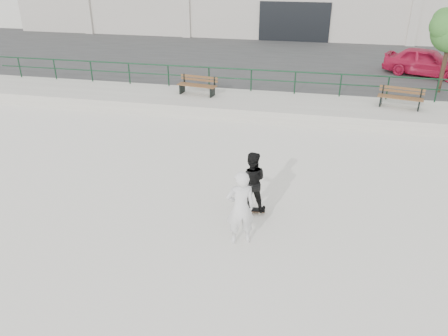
% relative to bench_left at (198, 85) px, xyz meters
% --- Properties ---
extents(ground, '(120.00, 120.00, 0.00)m').
position_rel_bench_left_xyz_m(ground, '(3.28, -9.78, -0.91)').
color(ground, silver).
rests_on(ground, ground).
extents(ledge, '(30.00, 3.00, 0.50)m').
position_rel_bench_left_xyz_m(ledge, '(3.28, -0.28, -0.66)').
color(ledge, '#B7B2A7').
rests_on(ledge, ground).
extents(parking_strip, '(60.00, 14.00, 0.50)m').
position_rel_bench_left_xyz_m(parking_strip, '(3.28, 8.22, -0.66)').
color(parking_strip, '#363636').
rests_on(parking_strip, ground).
extents(railing, '(28.00, 0.06, 1.03)m').
position_rel_bench_left_xyz_m(railing, '(3.28, 1.02, 0.33)').
color(railing, '#153A23').
rests_on(railing, ledge).
extents(bench_left, '(1.85, 0.79, 0.83)m').
position_rel_bench_left_xyz_m(bench_left, '(0.00, 0.00, 0.00)').
color(bench_left, brown).
rests_on(bench_left, ledge).
extents(bench_right, '(1.85, 0.87, 0.82)m').
position_rel_bench_left_xyz_m(bench_right, '(8.69, -0.01, -0.00)').
color(bench_right, brown).
rests_on(bench_right, ledge).
extents(red_car, '(4.48, 3.11, 1.42)m').
position_rel_bench_left_xyz_m(red_car, '(10.69, 5.75, 0.30)').
color(red_car, '#BC173B').
rests_on(red_car, parking_strip).
extents(skateboard, '(0.79, 0.25, 0.09)m').
position_rel_bench_left_xyz_m(skateboard, '(3.81, -8.62, -0.84)').
color(skateboard, black).
rests_on(skateboard, ground).
extents(standing_skater, '(0.88, 0.73, 1.66)m').
position_rel_bench_left_xyz_m(standing_skater, '(3.81, -8.62, 0.02)').
color(standing_skater, black).
rests_on(standing_skater, skateboard).
extents(seated_skater, '(0.81, 0.68, 1.90)m').
position_rel_bench_left_xyz_m(seated_skater, '(3.77, -10.00, 0.04)').
color(seated_skater, white).
rests_on(seated_skater, ground).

